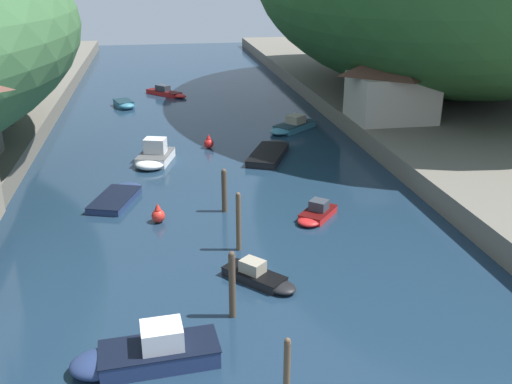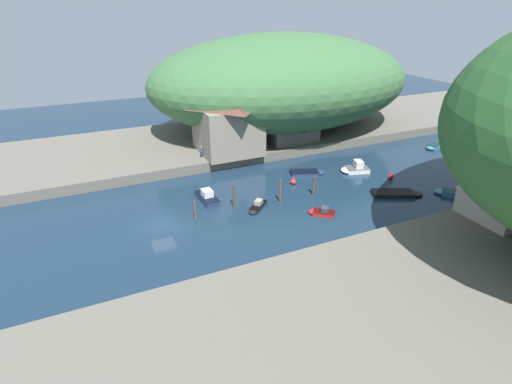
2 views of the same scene
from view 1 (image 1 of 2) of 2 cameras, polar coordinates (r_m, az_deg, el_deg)
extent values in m
plane|color=#192D42|center=(42.47, -5.29, 3.79)|extent=(130.00, 130.00, 0.00)
cube|color=#666056|center=(49.66, 22.43, 5.72)|extent=(22.00, 120.00, 1.42)
cube|color=#B2A899|center=(47.34, 13.37, 9.21)|extent=(6.15, 5.27, 3.60)
pyramid|color=brown|center=(46.84, 13.67, 12.53)|extent=(6.64, 5.70, 1.97)
cube|color=white|center=(41.11, -10.00, 3.40)|extent=(2.87, 3.59, 0.63)
ellipsoid|color=white|center=(39.69, -10.61, 2.69)|extent=(2.33, 2.06, 0.63)
cube|color=#525252|center=(41.01, -10.03, 3.84)|extent=(2.92, 3.66, 0.03)
cube|color=silver|center=(40.95, -10.04, 4.58)|extent=(1.70, 1.46, 1.07)
cube|color=teal|center=(58.40, -13.10, 8.59)|extent=(2.15, 2.75, 0.61)
ellipsoid|color=teal|center=(57.26, -12.77, 8.36)|extent=(1.71, 1.58, 0.61)
cube|color=#132A33|center=(58.33, -13.12, 8.90)|extent=(2.19, 2.81, 0.03)
cube|color=navy|center=(20.97, -9.61, -15.75)|extent=(4.16, 1.94, 0.68)
ellipsoid|color=navy|center=(21.01, -15.36, -16.23)|extent=(2.13, 1.72, 0.68)
cube|color=black|center=(20.76, -9.68, -14.97)|extent=(4.25, 1.98, 0.03)
cube|color=silver|center=(20.53, -9.39, -14.02)|extent=(1.50, 1.26, 0.85)
cube|color=black|center=(25.46, -0.18, -8.46)|extent=(2.75, 2.86, 0.39)
ellipsoid|color=black|center=(24.74, 2.49, -9.47)|extent=(1.74, 1.77, 0.39)
cube|color=black|center=(25.36, -0.18, -8.05)|extent=(2.81, 2.92, 0.03)
cube|color=#9E937F|center=(25.27, -0.34, -7.45)|extent=(1.25, 1.26, 0.57)
cube|color=teal|center=(48.94, 3.89, 6.56)|extent=(4.09, 3.84, 0.51)
ellipsoid|color=teal|center=(47.42, 2.49, 6.09)|extent=(2.55, 2.51, 0.51)
cube|color=#132A33|center=(48.87, 3.89, 6.86)|extent=(4.17, 3.91, 0.03)
cube|color=#9E937F|center=(48.88, 3.99, 7.27)|extent=(1.82, 1.80, 0.70)
cube|color=navy|center=(34.46, -13.94, -0.79)|extent=(3.06, 4.26, 0.38)
ellipsoid|color=navy|center=(36.11, -12.82, 0.37)|extent=(2.35, 2.41, 0.38)
cube|color=black|center=(34.38, -13.97, -0.47)|extent=(3.12, 4.35, 0.03)
cube|color=red|center=(31.79, 6.22, -2.17)|extent=(2.54, 2.68, 0.39)
ellipsoid|color=red|center=(30.78, 5.31, -2.96)|extent=(1.72, 1.72, 0.39)
cube|color=#450A0A|center=(31.70, 6.24, -1.82)|extent=(2.59, 2.74, 0.03)
cube|color=#333842|center=(31.66, 6.31, -1.32)|extent=(1.24, 1.23, 0.57)
cube|color=black|center=(41.36, 1.20, 3.72)|extent=(3.96, 5.45, 0.45)
ellipsoid|color=black|center=(43.71, 1.95, 4.70)|extent=(2.83, 3.11, 0.45)
cube|color=black|center=(41.29, 1.21, 4.04)|extent=(4.04, 5.56, 0.03)
cube|color=red|center=(63.16, -9.19, 9.75)|extent=(3.80, 4.03, 0.42)
ellipsoid|color=red|center=(61.63, -7.80, 9.53)|extent=(2.31, 2.39, 0.42)
cube|color=#450A0A|center=(63.12, -9.20, 9.95)|extent=(3.88, 4.11, 0.03)
cube|color=#333842|center=(63.16, -9.30, 10.23)|extent=(1.65, 1.70, 0.63)
cylinder|color=brown|center=(18.72, 3.10, -17.56)|extent=(0.22, 0.22, 2.29)
sphere|color=brown|center=(18.00, 3.18, -14.63)|extent=(0.20, 0.20, 0.20)
cylinder|color=#4C3D2D|center=(22.50, -2.40, -9.44)|extent=(0.27, 0.27, 2.72)
sphere|color=#4C3D2D|center=(21.80, -2.46, -6.25)|extent=(0.24, 0.24, 0.24)
cylinder|color=brown|center=(27.52, -1.76, -3.13)|extent=(0.24, 0.24, 2.87)
sphere|color=brown|center=(26.93, -1.80, -0.26)|extent=(0.22, 0.22, 0.22)
cylinder|color=#4C3D2D|center=(31.98, -3.19, 0.00)|extent=(0.30, 0.30, 2.36)
sphere|color=#4C3D2D|center=(31.55, -3.24, 2.09)|extent=(0.27, 0.27, 0.27)
sphere|color=red|center=(31.36, -9.74, -2.37)|extent=(0.74, 0.74, 0.74)
cone|color=red|center=(31.14, -9.81, -1.44)|extent=(0.37, 0.37, 0.37)
sphere|color=red|center=(43.76, -4.75, 4.86)|extent=(0.74, 0.74, 0.74)
cone|color=red|center=(43.60, -4.78, 5.56)|extent=(0.37, 0.37, 0.37)
camera|label=2|loc=(42.98, 79.96, 17.52)|focal=28.00mm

